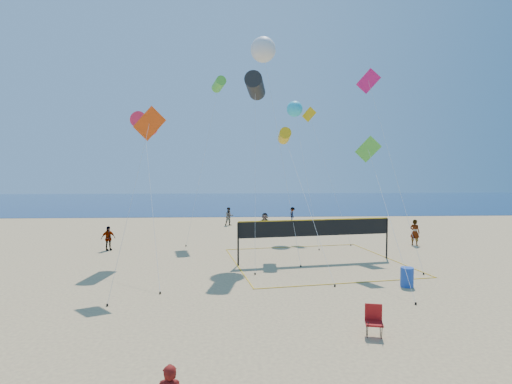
{
  "coord_description": "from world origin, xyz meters",
  "views": [
    {
      "loc": [
        -1.78,
        -10.14,
        5.46
      ],
      "look_at": [
        -1.17,
        2.0,
        4.82
      ],
      "focal_mm": 28.0,
      "sensor_mm": 36.0,
      "label": 1
    }
  ],
  "objects": [
    {
      "name": "ground",
      "position": [
        0.0,
        0.0,
        0.0
      ],
      "size": [
        120.0,
        120.0,
        0.0
      ],
      "primitive_type": "plane",
      "color": "tan",
      "rests_on": "ground"
    },
    {
      "name": "ocean",
      "position": [
        0.0,
        62.0,
        0.01
      ],
      "size": [
        140.0,
        50.0,
        0.03
      ],
      "primitive_type": "cube",
      "color": "navy",
      "rests_on": "ground"
    },
    {
      "name": "far_person_0",
      "position": [
        -10.59,
        17.58,
        0.84
      ],
      "size": [
        1.02,
        0.94,
        1.68
      ],
      "primitive_type": "imported",
      "rotation": [
        0.0,
        0.0,
        0.69
      ],
      "color": "gray",
      "rests_on": "ground"
    },
    {
      "name": "far_person_1",
      "position": [
        0.68,
        23.81,
        0.94
      ],
      "size": [
        1.83,
        1.03,
        1.88
      ],
      "primitive_type": "imported",
      "rotation": [
        0.0,
        0.0,
        -0.29
      ],
      "color": "gray",
      "rests_on": "ground"
    },
    {
      "name": "far_person_2",
      "position": [
        11.37,
        18.39,
        0.96
      ],
      "size": [
        0.81,
        0.82,
        1.91
      ],
      "primitive_type": "imported",
      "rotation": [
        0.0,
        0.0,
        2.34
      ],
      "color": "gray",
      "rests_on": "ground"
    },
    {
      "name": "far_person_3",
      "position": [
        -2.48,
        29.84,
        0.91
      ],
      "size": [
        1.03,
        0.89,
        1.81
      ],
      "primitive_type": "imported",
      "rotation": [
        0.0,
        0.0,
        0.25
      ],
      "color": "gray",
      "rests_on": "ground"
    },
    {
      "name": "far_person_4",
      "position": [
        4.23,
        31.97,
        0.81
      ],
      "size": [
        0.61,
        1.05,
        1.61
      ],
      "primitive_type": "imported",
      "rotation": [
        0.0,
        0.0,
        1.56
      ],
      "color": "gray",
      "rests_on": "ground"
    },
    {
      "name": "camp_chair",
      "position": [
        2.77,
        2.6,
        0.58
      ],
      "size": [
        0.66,
        0.78,
        1.15
      ],
      "rotation": [
        0.0,
        0.0,
        -0.23
      ],
      "color": "maroon",
      "rests_on": "ground"
    },
    {
      "name": "trash_barrel",
      "position": [
        6.28,
        8.07,
        0.45
      ],
      "size": [
        0.79,
        0.79,
        0.91
      ],
      "primitive_type": "cylinder",
      "rotation": [
        0.0,
        0.0,
        -0.38
      ],
      "color": "#1A43AB",
      "rests_on": "ground"
    },
    {
      "name": "volleyball_net",
      "position": [
        2.99,
        13.42,
        1.78
      ],
      "size": [
        11.0,
        10.88,
        2.57
      ],
      "rotation": [
        0.0,
        0.0,
        0.16
      ],
      "color": "black",
      "rests_on": "ground"
    },
    {
      "name": "kite_0",
      "position": [
        -7.47,
        15.18,
        8.39
      ],
      "size": [
        2.98,
        8.95,
        9.04
      ],
      "rotation": [
        0.0,
        0.0,
        -0.12
      ],
      "color": "#FB2443",
      "rests_on": "ground"
    },
    {
      "name": "kite_1",
      "position": [
        -0.57,
        14.91,
        10.75
      ],
      "size": [
        1.45,
        5.71,
        11.45
      ],
      "rotation": [
        0.0,
        0.0,
        -0.15
      ],
      "color": "black",
      "rests_on": "ground"
    },
    {
      "name": "kite_2",
      "position": [
        1.46,
        16.46,
        7.8
      ],
      "size": [
        1.88,
        9.24,
        8.31
      ],
      "rotation": [
        0.0,
        0.0,
        -0.04
      ],
      "color": "gold",
      "rests_on": "ground"
    },
    {
      "name": "kite_3",
      "position": [
        -6.07,
        9.66,
        7.43
      ],
      "size": [
        1.86,
        4.07,
        8.65
      ],
      "rotation": [
        0.0,
        0.0,
        -0.01
      ],
      "color": "#F2470D",
      "rests_on": "ground"
    },
    {
      "name": "kite_4",
      "position": [
        5.72,
        11.86,
        6.3
      ],
      "size": [
        1.29,
        7.22,
        7.47
      ],
      "rotation": [
        0.0,
        0.0,
        -0.43
      ],
      "color": "green",
      "rests_on": "ground"
    },
    {
      "name": "kite_5",
      "position": [
        7.93,
        18.45,
        11.35
      ],
      "size": [
        1.56,
        9.35,
        12.95
      ],
      "rotation": [
        0.0,
        0.0,
        -0.38
      ],
      "color": "#D71663",
      "rests_on": "ground"
    },
    {
      "name": "kite_6",
      "position": [
        0.14,
        18.06,
        13.92
      ],
      "size": [
        2.85,
        6.96,
        14.8
      ],
      "rotation": [
        0.0,
        0.0,
        -0.22
      ],
      "color": "silver",
      "rests_on": "ground"
    },
    {
      "name": "kite_7",
      "position": [
        3.25,
        24.06,
        10.77
      ],
      "size": [
        1.76,
        8.08,
        11.45
      ],
      "rotation": [
        0.0,
        0.0,
        -0.39
      ],
      "color": "#29BFE1",
      "rests_on": "ground"
    },
    {
      "name": "kite_8",
      "position": [
        -3.18,
        23.35,
        12.62
      ],
      "size": [
        2.94,
        5.68,
        13.17
      ],
      "rotation": [
        0.0,
        0.0,
        0.28
      ],
      "color": "green",
      "rests_on": "ground"
    },
    {
      "name": "kite_9",
      "position": [
        4.68,
        23.48,
        9.39
      ],
      "size": [
        2.74,
        5.95,
        10.97
      ],
      "rotation": [
        0.0,
        0.0,
        -0.39
      ],
      "color": "gold",
      "rests_on": "ground"
    }
  ]
}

